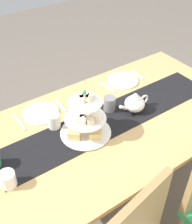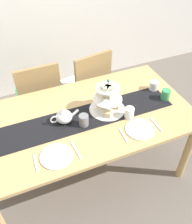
% 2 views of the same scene
% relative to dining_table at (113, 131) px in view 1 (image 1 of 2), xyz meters
% --- Properties ---
extents(ground_plane, '(8.00, 8.00, 0.00)m').
position_rel_dining_table_xyz_m(ground_plane, '(0.00, 0.00, -0.64)').
color(ground_plane, '#6B6056').
extents(dining_table, '(1.78, 0.97, 0.73)m').
position_rel_dining_table_xyz_m(dining_table, '(0.00, 0.00, 0.00)').
color(dining_table, tan).
rests_on(dining_table, ground_plane).
extents(table_runner, '(1.49, 0.29, 0.00)m').
position_rel_dining_table_xyz_m(table_runner, '(0.00, -0.02, 0.09)').
color(table_runner, black).
rests_on(table_runner, dining_table).
extents(tiered_cake_stand, '(0.30, 0.30, 0.30)m').
position_rel_dining_table_xyz_m(tiered_cake_stand, '(0.21, 0.00, 0.19)').
color(tiered_cake_stand, beige).
rests_on(tiered_cake_stand, table_runner).
extents(teapot, '(0.24, 0.13, 0.14)m').
position_rel_dining_table_xyz_m(teapot, '(-0.17, 0.00, 0.15)').
color(teapot, white).
rests_on(teapot, table_runner).
extents(cream_jug, '(0.08, 0.08, 0.08)m').
position_rel_dining_table_xyz_m(cream_jug, '(0.71, 0.09, 0.13)').
color(cream_jug, white).
rests_on(cream_jug, dining_table).
extents(dinner_plate_left, '(0.23, 0.23, 0.01)m').
position_rel_dining_table_xyz_m(dinner_plate_left, '(-0.33, -0.31, 0.10)').
color(dinner_plate_left, white).
rests_on(dinner_plate_left, dining_table).
extents(fork_left, '(0.03, 0.15, 0.01)m').
position_rel_dining_table_xyz_m(fork_left, '(-0.47, -0.31, 0.09)').
color(fork_left, silver).
rests_on(fork_left, dining_table).
extents(knife_left, '(0.03, 0.17, 0.01)m').
position_rel_dining_table_xyz_m(knife_left, '(-0.18, -0.31, 0.09)').
color(knife_left, silver).
rests_on(knife_left, dining_table).
extents(dinner_plate_right, '(0.23, 0.23, 0.01)m').
position_rel_dining_table_xyz_m(dinner_plate_right, '(0.34, -0.31, 0.10)').
color(dinner_plate_right, white).
rests_on(dinner_plate_right, dining_table).
extents(fork_right, '(0.02, 0.15, 0.01)m').
position_rel_dining_table_xyz_m(fork_right, '(0.20, -0.31, 0.09)').
color(fork_right, silver).
rests_on(fork_right, dining_table).
extents(knife_right, '(0.02, 0.17, 0.01)m').
position_rel_dining_table_xyz_m(knife_right, '(0.49, -0.31, 0.09)').
color(knife_right, silver).
rests_on(knife_right, dining_table).
extents(mug_grey, '(0.08, 0.08, 0.09)m').
position_rel_dining_table_xyz_m(mug_grey, '(-0.04, -0.09, 0.14)').
color(mug_grey, slate).
rests_on(mug_grey, table_runner).
extents(mug_white_text, '(0.08, 0.08, 0.09)m').
position_rel_dining_table_xyz_m(mug_white_text, '(0.33, -0.15, 0.14)').
color(mug_white_text, white).
rests_on(mug_white_text, dining_table).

